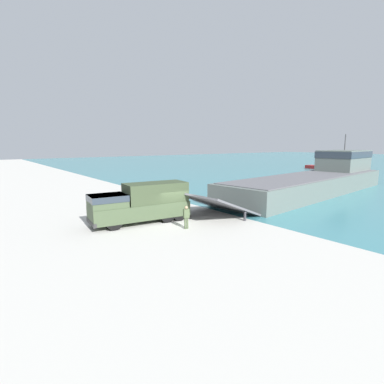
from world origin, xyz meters
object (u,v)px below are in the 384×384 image
object	(u,v)px
military_truck	(141,203)
mooring_bollard	(245,215)
landing_craft	(319,177)
moored_boat_b	(320,167)
soldier_on_ramp	(186,216)

from	to	relation	value
military_truck	mooring_bollard	xyz separation A→B (m)	(4.68, 7.18, -1.21)
landing_craft	moored_boat_b	world-z (taller)	landing_craft
mooring_bollard	military_truck	bearing A→B (deg)	-123.09
landing_craft	moored_boat_b	size ratio (longest dim) A/B	5.05
military_truck	moored_boat_b	size ratio (longest dim) A/B	1.12
moored_boat_b	mooring_bollard	xyz separation A→B (m)	(23.89, -53.26, -0.13)
landing_craft	soldier_on_ramp	xyz separation A→B (m)	(3.75, -24.97, -0.87)
military_truck	moored_boat_b	bearing A→B (deg)	-155.63
landing_craft	mooring_bollard	bearing A→B (deg)	-81.89
landing_craft	military_truck	world-z (taller)	landing_craft
soldier_on_ramp	moored_boat_b	xyz separation A→B (m)	(-22.85, 58.58, -0.45)
soldier_on_ramp	moored_boat_b	world-z (taller)	soldier_on_ramp
landing_craft	moored_boat_b	distance (m)	38.68
landing_craft	soldier_on_ramp	distance (m)	25.27
soldier_on_ramp	mooring_bollard	size ratio (longest dim) A/B	2.15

